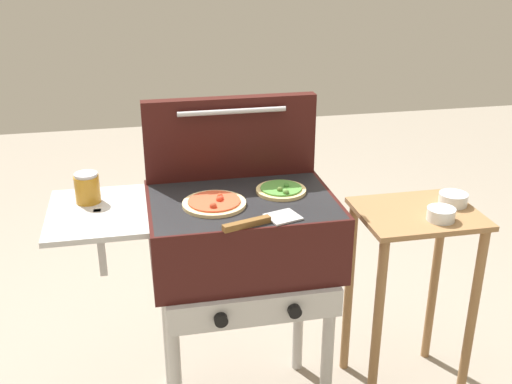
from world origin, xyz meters
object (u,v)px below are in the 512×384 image
at_px(grill, 238,237).
at_px(spatula, 262,221).
at_px(topping_bowl_near, 441,215).
at_px(sauce_jar, 87,188).
at_px(pizza_pepperoni, 214,203).
at_px(prep_table, 412,266).
at_px(topping_bowl_far, 453,199).
at_px(pizza_veggie, 281,190).

bearing_deg(grill, spatula, -78.22).
bearing_deg(topping_bowl_near, sauce_jar, 172.30).
xyz_separation_m(pizza_pepperoni, prep_table, (0.76, 0.04, -0.35)).
xyz_separation_m(sauce_jar, prep_table, (1.17, -0.08, -0.39)).
xyz_separation_m(prep_table, topping_bowl_far, (0.15, 0.03, 0.25)).
xyz_separation_m(pizza_veggie, topping_bowl_near, (0.56, -0.11, -0.10)).
relative_size(spatula, topping_bowl_far, 2.48).
bearing_deg(topping_bowl_near, pizza_veggie, 168.43).
distance_m(grill, pizza_pepperoni, 0.18).
bearing_deg(topping_bowl_near, pizza_pepperoni, 176.55).
bearing_deg(prep_table, topping_bowl_near, -63.36).
bearing_deg(pizza_pepperoni, topping_bowl_near, -3.45).
xyz_separation_m(pizza_veggie, spatula, (-0.12, -0.23, -0.00)).
height_order(prep_table, topping_bowl_near, topping_bowl_near).
height_order(pizza_veggie, sauce_jar, sauce_jar).
bearing_deg(topping_bowl_near, prep_table, 116.64).
distance_m(pizza_pepperoni, prep_table, 0.84).
bearing_deg(sauce_jar, spatula, -27.48).
xyz_separation_m(pizza_pepperoni, topping_bowl_near, (0.80, -0.05, -0.10)).
bearing_deg(pizza_pepperoni, grill, 21.82).
relative_size(grill, topping_bowl_far, 8.98).
bearing_deg(topping_bowl_far, pizza_veggie, -179.92).
distance_m(pizza_veggie, topping_bowl_near, 0.58).
height_order(grill, sauce_jar, sauce_jar).
bearing_deg(pizza_pepperoni, topping_bowl_far, 4.19).
xyz_separation_m(pizza_pepperoni, sauce_jar, (-0.41, 0.12, 0.04)).
xyz_separation_m(topping_bowl_near, topping_bowl_far, (0.11, 0.12, 0.00)).
bearing_deg(sauce_jar, topping_bowl_far, -2.11).
xyz_separation_m(pizza_veggie, sauce_jar, (-0.66, 0.05, 0.04)).
bearing_deg(grill, prep_table, 0.37).
height_order(spatula, topping_bowl_far, spatula).
distance_m(spatula, topping_bowl_near, 0.69).
height_order(grill, topping_bowl_far, grill).
relative_size(pizza_pepperoni, pizza_veggie, 1.21).
xyz_separation_m(grill, topping_bowl_far, (0.83, 0.03, 0.06)).
bearing_deg(grill, pizza_pepperoni, -158.18).
bearing_deg(prep_table, topping_bowl_far, 10.55).
distance_m(pizza_veggie, sauce_jar, 0.66).
bearing_deg(pizza_pepperoni, sauce_jar, 164.27).
distance_m(prep_table, topping_bowl_far, 0.30).
relative_size(pizza_pepperoni, sauce_jar, 2.06).
distance_m(spatula, prep_table, 0.75).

